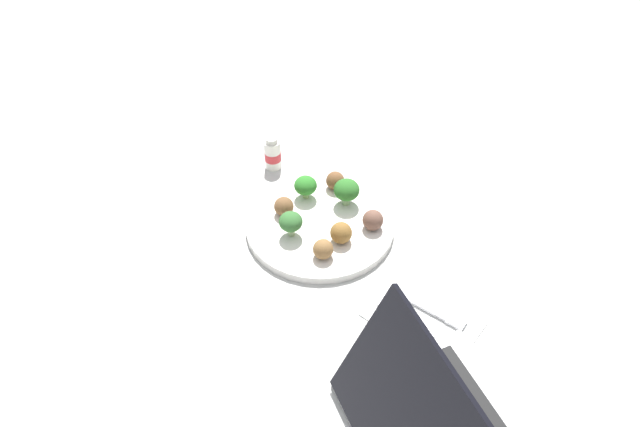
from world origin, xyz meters
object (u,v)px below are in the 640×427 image
meatball_back_right (323,249)px  meatball_mid_right (284,206)px  meatball_front_right (335,181)px  meatball_far_rim (373,220)px  meatball_near_rim (341,233)px  plate (320,224)px  fork (434,311)px  napkin (423,318)px  broccoli_floret_back_right (306,186)px  broccoli_floret_mid_left (291,222)px  yogurt_bottle (273,154)px  knife (422,326)px  broccoli_floret_center (348,191)px

meatball_back_right → meatball_mid_right: size_ratio=0.97×
meatball_front_right → meatball_far_rim: bearing=-14.1°
meatball_mid_right → meatball_near_rim: size_ratio=0.94×
plate → fork: bearing=-2.0°
napkin → fork: (0.01, 0.02, 0.00)m
broccoli_floret_back_right → meatball_far_rim: broccoli_floret_back_right is taller
broccoli_floret_mid_left → meatball_front_right: 0.16m
fork → yogurt_bottle: size_ratio=1.62×
meatball_far_rim → plate: bearing=-144.4°
meatball_far_rim → meatball_front_right: meatball_far_rim is taller
meatball_near_rim → meatball_front_right: size_ratio=1.07×
fork → plate: bearing=178.0°
meatball_far_rim → knife: (0.20, -0.10, -0.03)m
knife → broccoli_floret_center: bearing=156.8°
plate → knife: plate is taller
meatball_far_rim → broccoli_floret_mid_left: bearing=-127.5°
meatball_front_right → fork: bearing=-17.2°
broccoli_floret_mid_left → meatball_back_right: (0.08, 0.00, -0.01)m
fork → napkin: bearing=-106.8°
meatball_mid_right → broccoli_floret_mid_left: bearing=-28.9°
plate → fork: plate is taller
meatball_far_rim → meatball_near_rim: size_ratio=0.97×
meatball_far_rim → yogurt_bottle: (-0.28, 0.00, -0.00)m
meatball_far_rim → broccoli_floret_back_right: bearing=-169.0°
plate → meatball_front_right: size_ratio=7.54×
meatball_back_right → knife: bearing=3.4°
meatball_near_rim → meatball_far_rim: bearing=74.8°
broccoli_floret_back_right → knife: (0.34, -0.07, -0.04)m
napkin → meatball_front_right: bearing=159.4°
knife → yogurt_bottle: 0.49m
broccoli_floret_center → meatball_far_rim: 0.08m
broccoli_floret_center → meatball_far_rim: broccoli_floret_center is taller
broccoli_floret_center → meatball_mid_right: 0.13m
broccoli_floret_mid_left → napkin: (0.28, 0.03, -0.05)m
plate → napkin: size_ratio=1.65×
broccoli_floret_back_right → meatball_front_right: 0.07m
meatball_far_rim → napkin: bearing=-24.8°
meatball_near_rim → napkin: bearing=-5.7°
broccoli_floret_mid_left → knife: broccoli_floret_mid_left is taller
plate → meatball_near_rim: bearing=-7.6°
broccoli_floret_mid_left → meatball_near_rim: size_ratio=1.27×
yogurt_bottle → broccoli_floret_back_right: bearing=-12.8°
plate → meatball_back_right: bearing=-41.1°
meatball_near_rim → napkin: meatball_near_rim is taller
broccoli_floret_center → meatball_front_right: broccoli_floret_center is taller
broccoli_floret_center → meatball_front_right: (-0.05, 0.02, -0.02)m
broccoli_floret_mid_left → knife: (0.29, 0.02, -0.04)m
meatball_near_rim → yogurt_bottle: bearing=165.8°
broccoli_floret_mid_left → fork: 0.29m
broccoli_floret_mid_left → meatball_back_right: 0.08m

